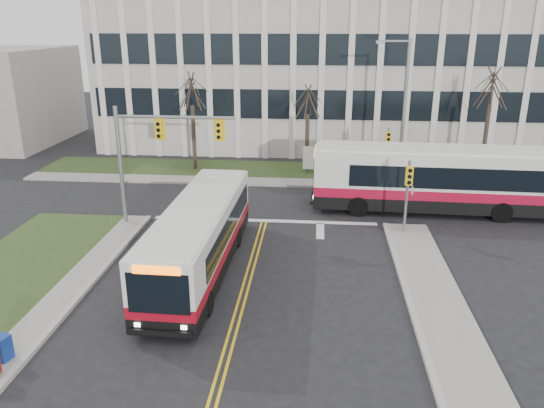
{
  "coord_description": "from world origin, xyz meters",
  "views": [
    {
      "loc": [
        2.74,
        -18.31,
        10.2
      ],
      "look_at": [
        0.67,
        5.24,
        2.0
      ],
      "focal_mm": 35.0,
      "sensor_mm": 36.0,
      "label": 1
    }
  ],
  "objects_px": {
    "streetlight": "(402,104)",
    "directory_sign": "(314,158)",
    "bus_cross": "(435,181)",
    "newspaper_box_blue": "(2,349)",
    "bus_main": "(200,239)"
  },
  "relations": [
    {
      "from": "streetlight",
      "to": "directory_sign",
      "type": "xyz_separation_m",
      "value": [
        -5.53,
        1.3,
        -4.02
      ]
    },
    {
      "from": "streetlight",
      "to": "bus_cross",
      "type": "bearing_deg",
      "value": -77.11
    },
    {
      "from": "newspaper_box_blue",
      "to": "bus_cross",
      "type": "bearing_deg",
      "value": 61.5
    },
    {
      "from": "bus_cross",
      "to": "newspaper_box_blue",
      "type": "relative_size",
      "value": 14.05
    },
    {
      "from": "streetlight",
      "to": "newspaper_box_blue",
      "type": "distance_m",
      "value": 26.33
    },
    {
      "from": "bus_main",
      "to": "bus_cross",
      "type": "xyz_separation_m",
      "value": [
        11.42,
        8.6,
        0.3
      ]
    },
    {
      "from": "streetlight",
      "to": "newspaper_box_blue",
      "type": "bearing_deg",
      "value": -125.23
    },
    {
      "from": "bus_main",
      "to": "streetlight",
      "type": "bearing_deg",
      "value": 55.87
    },
    {
      "from": "directory_sign",
      "to": "bus_cross",
      "type": "xyz_separation_m",
      "value": [
        6.82,
        -6.92,
        0.61
      ]
    },
    {
      "from": "streetlight",
      "to": "newspaper_box_blue",
      "type": "xyz_separation_m",
      "value": [
        -14.94,
        -21.16,
        -4.72
      ]
    },
    {
      "from": "bus_main",
      "to": "newspaper_box_blue",
      "type": "bearing_deg",
      "value": -123.41
    },
    {
      "from": "streetlight",
      "to": "newspaper_box_blue",
      "type": "relative_size",
      "value": 9.68
    },
    {
      "from": "streetlight",
      "to": "bus_cross",
      "type": "distance_m",
      "value": 6.7
    },
    {
      "from": "directory_sign",
      "to": "bus_cross",
      "type": "relative_size",
      "value": 0.15
    },
    {
      "from": "streetlight",
      "to": "newspaper_box_blue",
      "type": "height_order",
      "value": "streetlight"
    }
  ]
}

